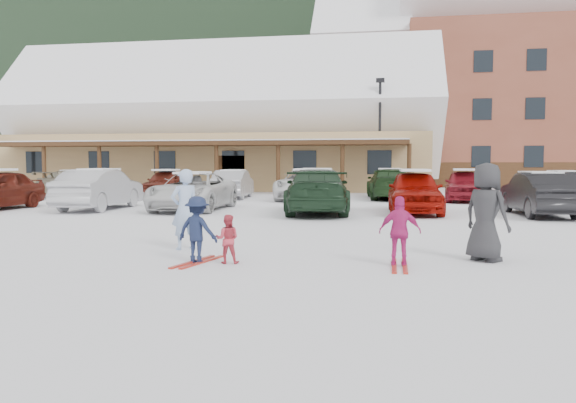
% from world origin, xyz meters
% --- Properties ---
extents(ground, '(160.00, 160.00, 0.00)m').
position_xyz_m(ground, '(0.00, 0.00, 0.00)').
color(ground, white).
rests_on(ground, ground).
extents(forested_hillside, '(300.00, 70.00, 38.00)m').
position_xyz_m(forested_hillside, '(0.00, 85.00, 19.00)').
color(forested_hillside, black).
rests_on(forested_hillside, ground).
extents(day_lodge, '(29.12, 12.50, 10.38)m').
position_xyz_m(day_lodge, '(-9.00, 27.96, 3.94)').
color(day_lodge, tan).
rests_on(day_lodge, ground).
extents(alpine_hotel, '(31.48, 14.01, 21.48)m').
position_xyz_m(alpine_hotel, '(14.27, 38.00, 8.63)').
color(alpine_hotel, brown).
rests_on(alpine_hotel, ground).
extents(lamp_post, '(0.50, 0.25, 6.71)m').
position_xyz_m(lamp_post, '(1.99, 23.45, 3.77)').
color(lamp_post, black).
rests_on(lamp_post, ground).
extents(conifer_0, '(4.40, 4.40, 10.20)m').
position_xyz_m(conifer_0, '(-26.00, 30.00, 5.69)').
color(conifer_0, black).
rests_on(conifer_0, ground).
extents(conifer_2, '(5.28, 5.28, 12.24)m').
position_xyz_m(conifer_2, '(-30.00, 42.00, 6.83)').
color(conifer_2, black).
rests_on(conifer_2, ground).
extents(conifer_3, '(3.96, 3.96, 9.18)m').
position_xyz_m(conifer_3, '(6.00, 44.00, 5.12)').
color(conifer_3, black).
rests_on(conifer_3, ground).
extents(adult_skier, '(0.71, 0.70, 1.66)m').
position_xyz_m(adult_skier, '(-1.82, 0.78, 0.83)').
color(adult_skier, '#9BB5DC').
rests_on(adult_skier, ground).
extents(toddler_red, '(0.46, 0.38, 0.87)m').
position_xyz_m(toddler_red, '(-0.51, -0.65, 0.44)').
color(toddler_red, '#C83848').
rests_on(toddler_red, ground).
extents(child_navy, '(0.85, 0.61, 1.19)m').
position_xyz_m(child_navy, '(-1.06, -0.68, 0.60)').
color(child_navy, '#161F3D').
rests_on(child_navy, ground).
extents(skis_child_navy, '(0.53, 1.41, 0.03)m').
position_xyz_m(skis_child_navy, '(-1.06, -0.68, 0.01)').
color(skis_child_navy, '#AD2518').
rests_on(skis_child_navy, ground).
extents(child_magenta, '(0.72, 0.31, 1.22)m').
position_xyz_m(child_magenta, '(2.50, -0.44, 0.61)').
color(child_magenta, '#C32475').
rests_on(child_magenta, ground).
extents(skis_child_magenta, '(0.22, 1.40, 0.03)m').
position_xyz_m(skis_child_magenta, '(2.50, -0.44, 0.01)').
color(skis_child_magenta, '#AD2518').
rests_on(skis_child_magenta, ground).
extents(bystander_dark, '(1.02, 1.02, 1.79)m').
position_xyz_m(bystander_dark, '(4.05, 0.36, 0.89)').
color(bystander_dark, '#2A2A2D').
rests_on(bystander_dark, ground).
extents(parked_car_1, '(1.75, 4.70, 1.53)m').
position_xyz_m(parked_car_1, '(-8.46, 9.68, 0.77)').
color(parked_car_1, '#B1B1B6').
rests_on(parked_car_1, ground).
extents(parked_car_2, '(2.41, 5.13, 1.42)m').
position_xyz_m(parked_car_2, '(-4.85, 10.00, 0.71)').
color(parked_car_2, silver).
rests_on(parked_car_2, ground).
extents(parked_car_3, '(2.78, 5.59, 1.56)m').
position_xyz_m(parked_car_3, '(-0.09, 9.44, 0.78)').
color(parked_car_3, '#1C3521').
rests_on(parked_car_3, ground).
extents(parked_car_4, '(1.85, 4.50, 1.53)m').
position_xyz_m(parked_car_4, '(3.31, 10.05, 0.76)').
color(parked_car_4, '#A00F07').
rests_on(parked_car_4, ground).
extents(parked_car_5, '(1.78, 4.51, 1.46)m').
position_xyz_m(parked_car_5, '(7.40, 9.74, 0.73)').
color(parked_car_5, black).
rests_on(parked_car_5, ground).
extents(parked_car_7, '(2.70, 5.03, 1.39)m').
position_xyz_m(parked_car_7, '(-13.45, 16.79, 0.69)').
color(parked_car_7, gray).
rests_on(parked_car_7, ground).
extents(parked_car_8, '(1.84, 4.21, 1.41)m').
position_xyz_m(parked_car_8, '(-8.95, 17.59, 0.71)').
color(parked_car_8, maroon).
rests_on(parked_car_8, ground).
extents(parked_car_9, '(1.84, 4.38, 1.41)m').
position_xyz_m(parked_car_9, '(-5.18, 16.99, 0.70)').
color(parked_car_9, '#A9A9AE').
rests_on(parked_car_9, ground).
extents(parked_car_10, '(2.56, 5.35, 1.47)m').
position_xyz_m(parked_car_10, '(-1.43, 16.43, 0.74)').
color(parked_car_10, silver).
rests_on(parked_car_10, ground).
extents(parked_car_11, '(2.42, 5.24, 1.48)m').
position_xyz_m(parked_car_11, '(2.52, 17.72, 0.74)').
color(parked_car_11, '#1F3A1B').
rests_on(parked_car_11, ground).
extents(parked_car_12, '(2.13, 4.47, 1.47)m').
position_xyz_m(parked_car_12, '(5.93, 16.69, 0.74)').
color(parked_car_12, maroon).
rests_on(parked_car_12, ground).
extents(parked_car_13, '(1.69, 4.32, 1.40)m').
position_xyz_m(parked_car_13, '(10.30, 16.91, 0.70)').
color(parked_car_13, black).
rests_on(parked_car_13, ground).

